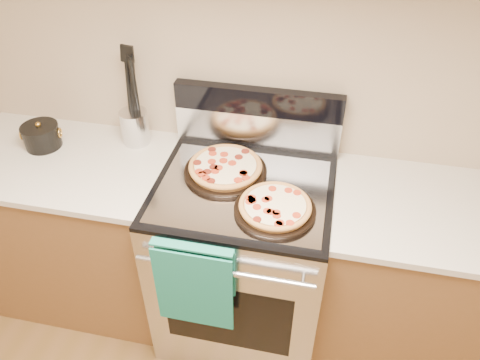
% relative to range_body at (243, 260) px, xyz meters
% --- Properties ---
extents(wall_back, '(4.00, 0.00, 4.00)m').
position_rel_range_body_xyz_m(wall_back, '(0.00, 0.35, 0.90)').
color(wall_back, tan).
rests_on(wall_back, ground).
extents(range_body, '(0.76, 0.68, 0.90)m').
position_rel_range_body_xyz_m(range_body, '(0.00, 0.00, 0.00)').
color(range_body, '#B7B7BC').
rests_on(range_body, ground).
extents(oven_window, '(0.56, 0.01, 0.40)m').
position_rel_range_body_xyz_m(oven_window, '(0.00, -0.34, 0.00)').
color(oven_window, black).
rests_on(oven_window, range_body).
extents(cooktop, '(0.76, 0.68, 0.02)m').
position_rel_range_body_xyz_m(cooktop, '(0.00, 0.00, 0.46)').
color(cooktop, black).
rests_on(cooktop, range_body).
extents(backsplash_lower, '(0.76, 0.06, 0.18)m').
position_rel_range_body_xyz_m(backsplash_lower, '(0.00, 0.31, 0.56)').
color(backsplash_lower, silver).
rests_on(backsplash_lower, cooktop).
extents(backsplash_upper, '(0.76, 0.06, 0.12)m').
position_rel_range_body_xyz_m(backsplash_upper, '(0.00, 0.31, 0.71)').
color(backsplash_upper, black).
rests_on(backsplash_upper, backsplash_lower).
extents(oven_handle, '(0.70, 0.03, 0.03)m').
position_rel_range_body_xyz_m(oven_handle, '(0.00, -0.38, 0.35)').
color(oven_handle, silver).
rests_on(oven_handle, range_body).
extents(dish_towel, '(0.32, 0.05, 0.42)m').
position_rel_range_body_xyz_m(dish_towel, '(-0.12, -0.38, 0.25)').
color(dish_towel, '#187B67').
rests_on(dish_towel, oven_handle).
extents(foil_sheet, '(0.70, 0.55, 0.01)m').
position_rel_range_body_xyz_m(foil_sheet, '(0.00, -0.03, 0.47)').
color(foil_sheet, gray).
rests_on(foil_sheet, cooktop).
extents(cabinet_left, '(1.00, 0.62, 0.88)m').
position_rel_range_body_xyz_m(cabinet_left, '(-0.88, 0.03, -0.01)').
color(cabinet_left, brown).
rests_on(cabinet_left, ground).
extents(countertop_left, '(1.02, 0.64, 0.03)m').
position_rel_range_body_xyz_m(countertop_left, '(-0.88, 0.03, 0.45)').
color(countertop_left, beige).
rests_on(countertop_left, cabinet_left).
extents(cabinet_right, '(1.00, 0.62, 0.88)m').
position_rel_range_body_xyz_m(cabinet_right, '(0.88, 0.03, -0.01)').
color(cabinet_right, brown).
rests_on(cabinet_right, ground).
extents(countertop_right, '(1.02, 0.64, 0.03)m').
position_rel_range_body_xyz_m(countertop_right, '(0.88, 0.03, 0.45)').
color(countertop_right, beige).
rests_on(countertop_right, cabinet_right).
extents(pepperoni_pizza_back, '(0.39, 0.39, 0.05)m').
position_rel_range_body_xyz_m(pepperoni_pizza_back, '(-0.10, 0.07, 0.50)').
color(pepperoni_pizza_back, '#BD7C39').
rests_on(pepperoni_pizza_back, foil_sheet).
extents(pepperoni_pizza_front, '(0.32, 0.32, 0.04)m').
position_rel_range_body_xyz_m(pepperoni_pizza_front, '(0.15, -0.13, 0.50)').
color(pepperoni_pizza_front, '#BD7C39').
rests_on(pepperoni_pizza_front, foil_sheet).
extents(utensil_crock, '(0.16, 0.16, 0.16)m').
position_rel_range_body_xyz_m(utensil_crock, '(-0.58, 0.24, 0.54)').
color(utensil_crock, silver).
rests_on(utensil_crock, countertop_left).
extents(saucepan, '(0.21, 0.21, 0.10)m').
position_rel_range_body_xyz_m(saucepan, '(-1.00, 0.11, 0.51)').
color(saucepan, black).
rests_on(saucepan, countertop_left).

